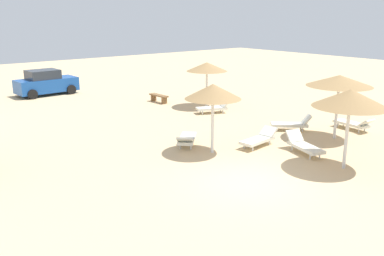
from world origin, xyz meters
TOP-DOWN VIEW (x-y plane):
  - ground_plane at (0.00, 0.00)m, footprint 80.00×80.00m
  - parasol_1 at (6.61, 1.04)m, footprint 2.82×2.82m
  - parasol_2 at (1.03, 2.98)m, footprint 2.22×2.22m
  - parasol_3 at (3.56, -1.32)m, footprint 2.61×2.61m
  - parasol_4 at (6.43, 9.58)m, footprint 2.39×2.39m
  - lounger_1 at (8.60, 1.29)m, footprint 0.83×1.95m
  - lounger_2 at (0.80, 4.33)m, footprint 1.81×1.80m
  - lounger_3 at (3.85, 0.65)m, footprint 1.18×1.97m
  - lounger_4 at (5.73, 8.14)m, footprint 1.97×1.33m
  - lounger_6 at (6.21, 3.08)m, footprint 1.80×1.73m
  - lounger_7 at (3.15, 2.41)m, footprint 1.96×0.87m
  - bench_0 at (4.97, 12.47)m, footprint 0.47×1.52m
  - parked_car at (0.44, 19.42)m, footprint 4.07×2.11m

SIDE VIEW (x-z plane):
  - ground_plane at x=0.00m, z-range 0.00..0.00m
  - lounger_2 at x=0.80m, z-range -0.01..0.62m
  - lounger_1 at x=8.60m, z-range -0.03..0.66m
  - lounger_7 at x=3.15m, z-range -0.03..0.66m
  - lounger_4 at x=5.73m, z-range -0.06..0.70m
  - lounger_3 at x=3.85m, z-range -0.06..0.71m
  - lounger_6 at x=6.21m, z-range -0.07..0.72m
  - bench_0 at x=4.97m, z-range 0.10..0.59m
  - parked_car at x=0.44m, z-range -0.04..1.68m
  - parasol_4 at x=6.43m, z-range 1.06..3.72m
  - parasol_2 at x=1.03m, z-range 1.09..3.88m
  - parasol_3 at x=3.56m, z-range 1.12..4.02m
  - parasol_1 at x=6.61m, z-range 1.17..4.02m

